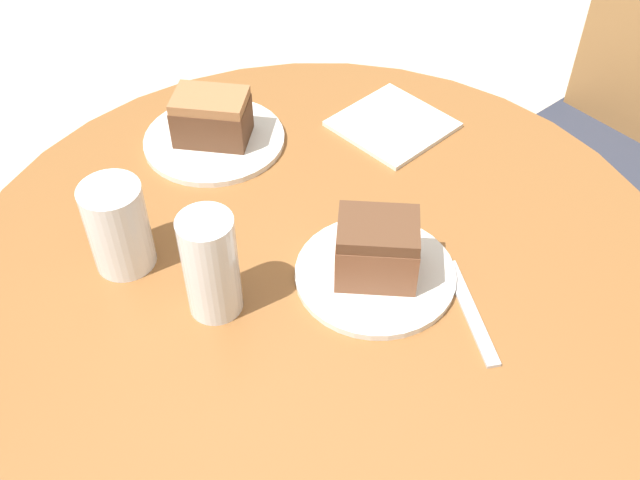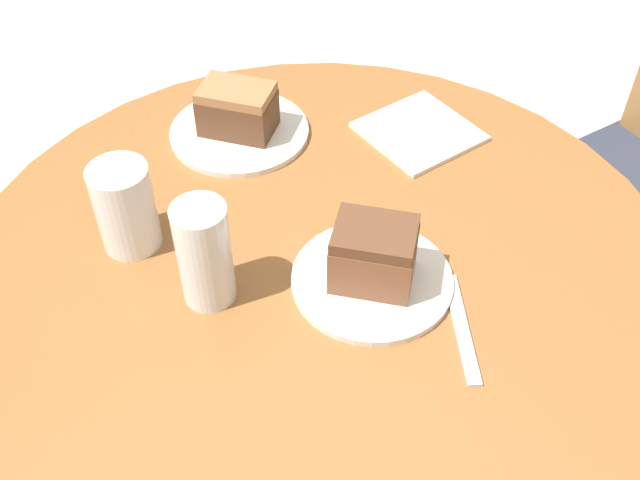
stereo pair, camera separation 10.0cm
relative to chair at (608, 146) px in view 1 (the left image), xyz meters
The scene contains 10 objects.
table 0.88m from the chair, 97.09° to the right, with size 1.01×1.01×0.74m.
chair is the anchor object (origin of this frame).
plate_near 0.89m from the chair, 92.12° to the right, with size 0.22×0.22×0.01m.
plate_far 0.91m from the chair, 117.98° to the right, with size 0.23×0.23×0.01m.
cake_slice_near 0.90m from the chair, 92.12° to the right, with size 0.13×0.13×0.09m.
cake_slice_far 0.93m from the chair, 117.98° to the right, with size 0.14×0.13×0.08m.
glass_lemonade 1.13m from the chair, 106.82° to the right, with size 0.08×0.08×0.13m.
glass_water 1.08m from the chair, 99.02° to the right, with size 0.07×0.07×0.15m.
napkin_stack 0.65m from the chair, 110.88° to the right, with size 0.18×0.18×0.01m.
fork 0.86m from the chair, 82.95° to the right, with size 0.15×0.13×0.00m.
Camera 1 is at (0.45, -0.55, 1.49)m, focal length 42.00 mm.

